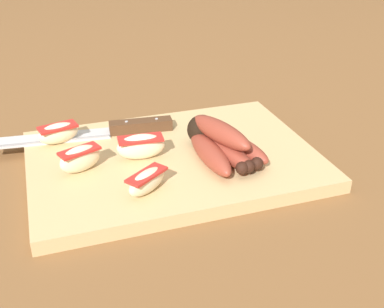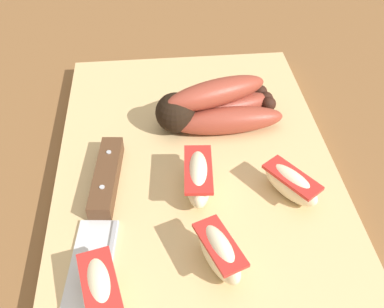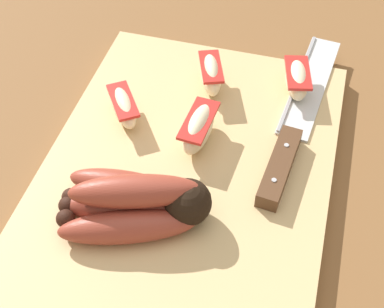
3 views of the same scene
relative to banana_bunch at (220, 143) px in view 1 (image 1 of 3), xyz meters
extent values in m
plane|color=brown|center=(-0.06, 0.04, -0.04)|extent=(6.00, 6.00, 0.00)
cube|color=tan|center=(-0.06, 0.03, -0.03)|extent=(0.41, 0.29, 0.02)
sphere|color=black|center=(-0.01, 0.04, 0.00)|extent=(0.05, 0.05, 0.05)
ellipsoid|color=brown|center=(-0.02, -0.01, -0.01)|extent=(0.04, 0.13, 0.03)
sphere|color=black|center=(0.01, -0.07, -0.01)|extent=(0.02, 0.02, 0.02)
ellipsoid|color=brown|center=(0.00, -0.01, -0.01)|extent=(0.06, 0.13, 0.03)
sphere|color=black|center=(0.02, -0.06, -0.01)|extent=(0.02, 0.02, 0.02)
ellipsoid|color=brown|center=(0.02, 0.00, -0.01)|extent=(0.08, 0.13, 0.03)
sphere|color=black|center=(0.03, -0.06, -0.01)|extent=(0.02, 0.02, 0.02)
ellipsoid|color=brown|center=(0.00, 0.00, 0.02)|extent=(0.07, 0.13, 0.03)
cube|color=silver|center=(-0.23, 0.13, -0.02)|extent=(0.18, 0.05, 0.00)
cube|color=#99999E|center=(-0.23, 0.12, -0.02)|extent=(0.18, 0.02, 0.00)
cube|color=#51331E|center=(-0.09, 0.12, -0.01)|extent=(0.10, 0.03, 0.02)
cylinder|color=#B2B2B7|center=(-0.07, 0.12, 0.00)|extent=(0.01, 0.01, 0.00)
cylinder|color=#B2B2B7|center=(-0.11, 0.12, 0.00)|extent=(0.01, 0.01, 0.00)
ellipsoid|color=beige|center=(-0.22, 0.12, -0.01)|extent=(0.07, 0.04, 0.03)
cube|color=red|center=(-0.22, 0.12, 0.01)|extent=(0.06, 0.04, 0.00)
ellipsoid|color=beige|center=(-0.12, -0.06, -0.01)|extent=(0.06, 0.05, 0.03)
cube|color=red|center=(-0.12, -0.06, 0.00)|extent=(0.06, 0.05, 0.00)
ellipsoid|color=beige|center=(-0.20, 0.02, 0.00)|extent=(0.06, 0.04, 0.04)
cube|color=red|center=(-0.20, 0.02, 0.01)|extent=(0.06, 0.04, 0.00)
ellipsoid|color=beige|center=(-0.11, 0.03, 0.00)|extent=(0.07, 0.03, 0.04)
cube|color=red|center=(-0.11, 0.03, 0.01)|extent=(0.07, 0.03, 0.00)
camera|label=1|loc=(-0.23, -0.57, 0.32)|focal=45.16mm
camera|label=2|loc=(-0.40, 0.06, 0.31)|focal=41.64mm
camera|label=3|loc=(0.27, 0.13, 0.41)|focal=51.18mm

